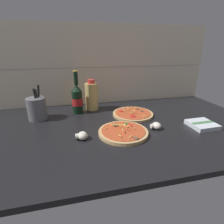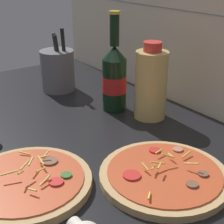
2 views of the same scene
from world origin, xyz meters
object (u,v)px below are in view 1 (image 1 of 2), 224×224
(mushroom_left, at_px, (82,136))
(utensil_crock, at_px, (37,108))
(pizza_near, at_px, (123,132))
(dish_towel, at_px, (202,125))
(beer_bottle, at_px, (77,99))
(oil_bottle, at_px, (92,96))
(mushroom_right, at_px, (156,126))
(pizza_far, at_px, (133,114))

(mushroom_left, relative_size, utensil_crock, 0.27)
(pizza_near, relative_size, dish_towel, 1.82)
(beer_bottle, bearing_deg, mushroom_left, -89.92)
(beer_bottle, xyz_separation_m, oil_bottle, (0.10, 0.05, -0.00))
(mushroom_right, bearing_deg, utensil_crock, 155.42)
(oil_bottle, bearing_deg, pizza_far, -35.85)
(pizza_near, bearing_deg, mushroom_left, -177.24)
(beer_bottle, relative_size, mushroom_left, 4.88)
(pizza_far, height_order, dish_towel, pizza_far)
(pizza_far, bearing_deg, oil_bottle, 144.15)
(pizza_near, xyz_separation_m, mushroom_left, (-0.21, -0.01, 0.01))
(pizza_far, distance_m, dish_towel, 0.41)
(oil_bottle, height_order, mushroom_left, oil_bottle)
(beer_bottle, relative_size, oil_bottle, 1.33)
(pizza_near, height_order, beer_bottle, beer_bottle)
(oil_bottle, xyz_separation_m, mushroom_right, (0.30, -0.40, -0.08))
(pizza_near, distance_m, mushroom_right, 0.19)
(mushroom_left, distance_m, mushroom_right, 0.40)
(utensil_crock, distance_m, dish_towel, 0.96)
(mushroom_right, xyz_separation_m, utensil_crock, (-0.64, 0.29, 0.05))
(pizza_near, bearing_deg, oil_bottle, 104.90)
(oil_bottle, height_order, dish_towel, oil_bottle)
(pizza_near, relative_size, oil_bottle, 1.20)
(oil_bottle, height_order, mushroom_right, oil_bottle)
(pizza_far, relative_size, mushroom_left, 4.52)
(oil_bottle, bearing_deg, mushroom_left, -103.34)
(mushroom_right, distance_m, dish_towel, 0.27)
(mushroom_right, bearing_deg, oil_bottle, 126.84)
(pizza_far, height_order, beer_bottle, beer_bottle)
(beer_bottle, height_order, oil_bottle, beer_bottle)
(pizza_far, bearing_deg, dish_towel, -38.46)
(pizza_far, bearing_deg, mushroom_left, -144.61)
(beer_bottle, distance_m, oil_bottle, 0.11)
(pizza_near, distance_m, beer_bottle, 0.43)
(oil_bottle, xyz_separation_m, mushroom_left, (-0.10, -0.42, -0.08))
(beer_bottle, distance_m, dish_towel, 0.77)
(beer_bottle, height_order, mushroom_left, beer_bottle)
(pizza_near, height_order, mushroom_right, pizza_near)
(beer_bottle, bearing_deg, pizza_near, -59.92)
(utensil_crock, relative_size, dish_towel, 1.50)
(oil_bottle, bearing_deg, dish_towel, -37.35)
(mushroom_left, bearing_deg, pizza_near, 2.76)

